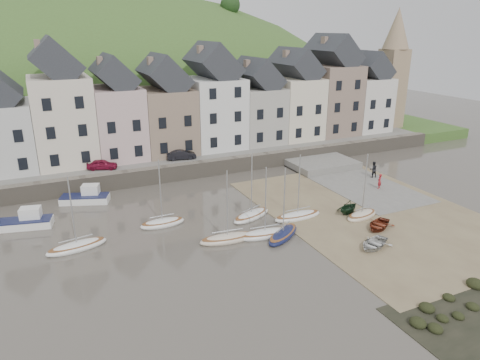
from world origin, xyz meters
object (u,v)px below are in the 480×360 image
car_left (102,164)px  car_right (181,155)px  rowboat_red (378,225)px  person_dark (373,169)px  person_red (379,181)px  sailboat_0 (77,246)px  rowboat_white (374,244)px  rowboat_green (348,207)px

car_left → car_right: bearing=-70.8°
car_right → rowboat_red: bearing=-146.1°
person_dark → car_right: car_right is taller
person_red → car_right: 22.95m
car_left → person_dark: bearing=-92.8°
rowboat_red → car_left: (-19.83, 22.52, 1.78)m
rowboat_red → person_dark: size_ratio=1.65×
rowboat_red → person_red: size_ratio=1.91×
sailboat_0 → rowboat_white: bearing=-24.4°
sailboat_0 → car_right: size_ratio=1.81×
rowboat_white → person_dark: person_dark is taller
rowboat_white → car_left: bearing=-167.8°
rowboat_red → rowboat_green: bearing=157.2°
sailboat_0 → person_red: 31.11m
rowboat_red → car_right: size_ratio=0.90×
rowboat_red → person_red: (6.88, 7.70, 0.55)m
person_red → sailboat_0: bearing=-25.2°
rowboat_green → person_dark: 11.73m
car_left → car_right: size_ratio=0.95×
rowboat_green → rowboat_red: 3.74m
sailboat_0 → person_dark: 33.28m
person_dark → sailboat_0: bearing=21.9°
rowboat_white → person_red: size_ratio=1.94×
rowboat_white → person_dark: (11.62, 13.55, 0.68)m
sailboat_0 → rowboat_green: bearing=-8.1°
sailboat_0 → person_dark: bearing=6.6°
rowboat_red → person_red: 10.34m
sailboat_0 → person_dark: sailboat_0 is taller
rowboat_white → rowboat_red: bearing=111.1°
sailboat_0 → rowboat_red: size_ratio=2.02×
rowboat_red → car_right: car_right is taller
sailboat_0 → rowboat_green: size_ratio=2.50×
rowboat_red → car_right: 24.95m
rowboat_white → rowboat_green: (2.40, 6.30, 0.34)m
rowboat_green → car_left: (-19.45, 18.81, 1.44)m
person_dark → rowboat_red: bearing=66.4°
rowboat_green → car_right: size_ratio=0.73×
person_dark → car_left: car_left is taller
sailboat_0 → car_left: (4.39, 15.40, 1.90)m
sailboat_0 → car_right: 20.65m
rowboat_green → rowboat_red: bearing=-12.0°
person_dark → car_left: (-28.66, 11.56, 1.10)m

